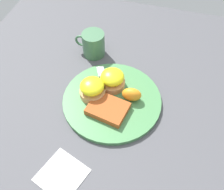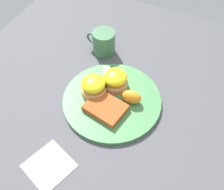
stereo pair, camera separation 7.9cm
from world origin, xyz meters
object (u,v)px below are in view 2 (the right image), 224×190
cup (104,43)px  sandwich_benedict_right (93,87)px  sandwich_benedict_left (115,80)px  hashbrown_patty (107,108)px  orange_wedge (132,97)px  fork (107,86)px

cup → sandwich_benedict_right: bearing=107.6°
sandwich_benedict_right → cup: cup is taller
sandwich_benedict_left → hashbrown_patty: size_ratio=0.71×
orange_wedge → cup: cup is taller
fork → orange_wedge: bearing=167.6°
orange_wedge → fork: orange_wedge is taller
hashbrown_patty → fork: bearing=-64.3°
cup → sandwich_benedict_left: bearing=128.3°
sandwich_benedict_right → fork: bearing=-125.2°
orange_wedge → cup: bearing=-44.0°
orange_wedge → cup: 0.25m
sandwich_benedict_left → hashbrown_patty: (-0.02, 0.10, -0.02)m
sandwich_benedict_left → orange_wedge: 0.08m
cup → hashbrown_patty: bearing=118.6°
orange_wedge → cup: (0.18, -0.18, 0.01)m
hashbrown_patty → orange_wedge: bearing=-130.1°
sandwich_benedict_right → orange_wedge: size_ratio=1.35×
cup → fork: bearing=120.1°
sandwich_benedict_left → orange_wedge: bearing=153.4°
fork → cup: bearing=-59.9°
hashbrown_patty → orange_wedge: size_ratio=1.90×
orange_wedge → fork: (0.09, -0.02, -0.02)m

